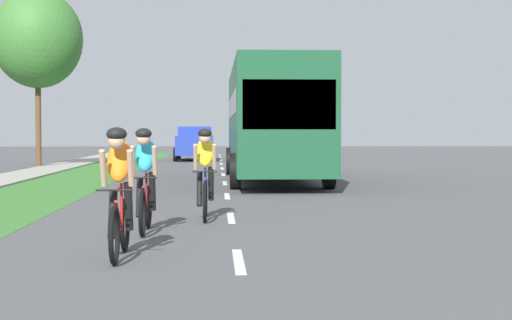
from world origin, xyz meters
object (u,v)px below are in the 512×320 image
object	(u,v)px
cyclist_trailing	(145,179)
cyclist_distant	(205,173)
suv_blue	(195,143)
bus_dark_green	(272,117)
street_tree_far	(38,39)
cyclist_lead	(119,191)

from	to	relation	value
cyclist_trailing	cyclist_distant	distance (m)	1.93
cyclist_trailing	suv_blue	xyz separation A→B (m)	(-0.02, 29.89, 0.14)
bus_dark_green	street_tree_far	distance (m)	13.84
cyclist_lead	cyclist_distant	distance (m)	4.23
cyclist_distant	street_tree_far	distance (m)	22.30
cyclist_trailing	suv_blue	world-z (taller)	suv_blue
street_tree_far	bus_dark_green	bearing A→B (deg)	-45.65
cyclist_distant	cyclist_lead	bearing A→B (deg)	-103.31
street_tree_far	cyclist_distant	bearing A→B (deg)	-70.12
cyclist_lead	bus_dark_green	size ratio (longest dim) A/B	0.15
cyclist_trailing	street_tree_far	xyz separation A→B (m)	(-6.53, 22.22, 4.67)
suv_blue	street_tree_far	distance (m)	11.03
cyclist_distant	suv_blue	size ratio (longest dim) A/B	0.37
cyclist_distant	suv_blue	distance (m)	28.19
cyclist_trailing	bus_dark_green	world-z (taller)	bus_dark_green
cyclist_distant	cyclist_trailing	bearing A→B (deg)	-117.18
bus_dark_green	suv_blue	size ratio (longest dim) A/B	2.47
bus_dark_green	suv_blue	distance (m)	17.51
suv_blue	cyclist_trailing	bearing A→B (deg)	-89.96
bus_dark_green	suv_blue	xyz separation A→B (m)	(-2.85, 17.25, -1.03)
cyclist_lead	cyclist_distant	size ratio (longest dim) A/B	1.00
cyclist_distant	bus_dark_green	distance (m)	11.16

